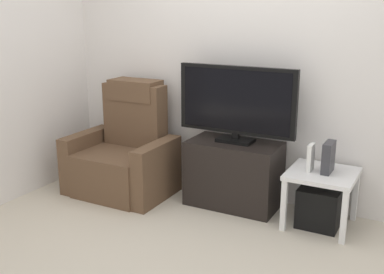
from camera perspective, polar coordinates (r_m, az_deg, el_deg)
name	(u,v)px	position (r m, az deg, el deg)	size (l,w,h in m)	color
ground_plane	(186,242)	(3.77, -0.79, -12.53)	(6.40, 6.40, 0.00)	beige
wall_back	(245,60)	(4.38, 6.42, 9.20)	(6.40, 0.06, 2.60)	silver
wall_side	(0,62)	(4.58, -22.17, 8.44)	(0.06, 4.48, 2.60)	silver
tv_stand	(234,174)	(4.33, 5.07, -4.44)	(0.83, 0.46, 0.60)	black
television	(236,102)	(4.17, 5.38, 4.20)	(1.09, 0.20, 0.68)	black
recliner_armchair	(124,154)	(4.68, -8.17, -2.08)	(0.98, 0.78, 1.08)	brown
side_table	(322,180)	(4.02, 15.44, -5.09)	(0.54, 0.54, 0.47)	white
subwoofer_box	(320,206)	(4.11, 15.21, -8.10)	(0.33, 0.33, 0.33)	black
book_upright	(311,158)	(3.96, 14.17, -2.43)	(0.03, 0.13, 0.22)	white
game_console	(328,157)	(3.96, 16.18, -2.38)	(0.07, 0.20, 0.25)	#333338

